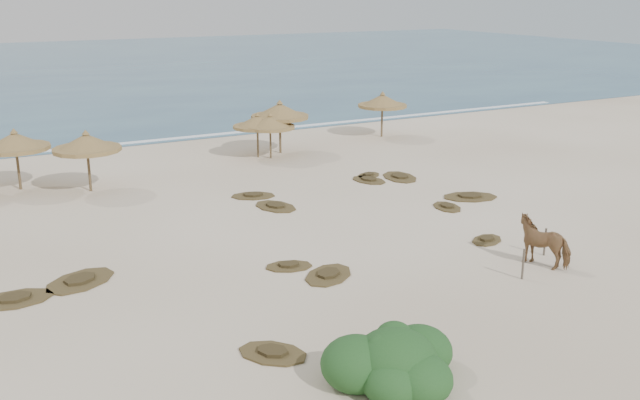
{
  "coord_description": "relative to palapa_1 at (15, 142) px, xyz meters",
  "views": [
    {
      "loc": [
        -11.64,
        -19.37,
        9.53
      ],
      "look_at": [
        1.38,
        5.0,
        1.32
      ],
      "focal_mm": 40.0,
      "sensor_mm": 36.0,
      "label": 1
    }
  ],
  "objects": [
    {
      "name": "scrub_10",
      "position": [
        16.57,
        -5.91,
        -2.32
      ],
      "size": [
        1.82,
        1.57,
        0.16
      ],
      "rotation": [
        0.0,
        0.0,
        0.46
      ],
      "color": "brown",
      "rests_on": "ground"
    },
    {
      "name": "scrub_7",
      "position": [
        16.06,
        -6.76,
        -2.32
      ],
      "size": [
        1.76,
        2.28,
        0.16
      ],
      "rotation": [
        0.0,
        0.0,
        1.81
      ],
      "color": "brown",
      "rests_on": "ground"
    },
    {
      "name": "fence_post_near",
      "position": [
        16.15,
        -18.95,
        -1.85
      ],
      "size": [
        0.1,
        0.1,
        1.06
      ],
      "primitive_type": "cylinder",
      "rotation": [
        0.0,
        0.0,
        0.38
      ],
      "color": "brown",
      "rests_on": "ground"
    },
    {
      "name": "palapa_6",
      "position": [
        22.9,
        2.62,
        -0.02
      ],
      "size": [
        4.3,
        4.3,
        3.04
      ],
      "rotation": [
        0.0,
        0.0,
        -0.43
      ],
      "color": "brown",
      "rests_on": "ground"
    },
    {
      "name": "scrub_4",
      "position": [
        16.7,
        -12.45,
        -2.32
      ],
      "size": [
        1.47,
        1.93,
        0.16
      ],
      "rotation": [
        0.0,
        0.0,
        1.36
      ],
      "color": "brown",
      "rests_on": "ground"
    },
    {
      "name": "horse",
      "position": [
        15.46,
        -19.58,
        -1.51
      ],
      "size": [
        1.72,
        2.25,
        1.73
      ],
      "primitive_type": "imported",
      "rotation": [
        0.0,
        0.0,
        3.59
      ],
      "color": "#936543",
      "rests_on": "ground"
    },
    {
      "name": "scrub_0",
      "position": [
        -1.69,
        -13.97,
        -2.32
      ],
      "size": [
        2.4,
        1.58,
        0.16
      ],
      "rotation": [
        0.0,
        0.0,
        3.13
      ],
      "color": "brown",
      "rests_on": "ground"
    },
    {
      "name": "scrub_11",
      "position": [
        4.11,
        -21.03,
        -2.32
      ],
      "size": [
        2.27,
        2.36,
        0.16
      ],
      "rotation": [
        0.0,
        0.0,
        2.26
      ],
      "color": "brown",
      "rests_on": "ground"
    },
    {
      "name": "palapa_1",
      "position": [
        0.0,
        0.0,
        0.0
      ],
      "size": [
        4.27,
        4.27,
        3.06
      ],
      "rotation": [
        0.0,
        0.0,
        0.4
      ],
      "color": "brown",
      "rests_on": "ground"
    },
    {
      "name": "bush",
      "position": [
        6.25,
        -23.73,
        -1.84
      ],
      "size": [
        3.62,
        3.19,
        1.62
      ],
      "rotation": [
        0.0,
        0.0,
        -0.38
      ],
      "color": "#265424",
      "rests_on": "ground"
    },
    {
      "name": "ocean",
      "position": [
        8.72,
        57.45,
        -2.37
      ],
      "size": [
        200.0,
        100.0,
        0.01
      ],
      "primitive_type": "cube",
      "color": "navy",
      "rests_on": "ground"
    },
    {
      "name": "scrub_14",
      "position": [
        18.68,
        -11.64,
        -2.32
      ],
      "size": [
        3.06,
        2.53,
        0.16
      ],
      "rotation": [
        0.0,
        0.0,
        2.78
      ],
      "color": "brown",
      "rests_on": "ground"
    },
    {
      "name": "scrub_13",
      "position": [
        9.64,
        -6.62,
        -2.32
      ],
      "size": [
        2.45,
        2.04,
        0.16
      ],
      "rotation": [
        0.0,
        0.0,
        2.77
      ],
      "color": "brown",
      "rests_on": "ground"
    },
    {
      "name": "scrub_9",
      "position": [
        8.1,
        -16.92,
        -2.32
      ],
      "size": [
        2.63,
        2.46,
        0.16
      ],
      "rotation": [
        0.0,
        0.0,
        0.63
      ],
      "color": "brown",
      "rests_on": "ground"
    },
    {
      "name": "palapa_4",
      "position": [
        13.7,
        0.3,
        -0.28
      ],
      "size": [
        2.94,
        2.94,
        2.7
      ],
      "rotation": [
        0.0,
        0.0,
        0.02
      ],
      "color": "brown",
      "rests_on": "ground"
    },
    {
      "name": "scrub_3",
      "position": [
        9.86,
        -8.71,
        -2.32
      ],
      "size": [
        2.04,
        2.58,
        0.16
      ],
      "rotation": [
        0.0,
        0.0,
        1.85
      ],
      "color": "brown",
      "rests_on": "ground"
    },
    {
      "name": "foam_line",
      "position": [
        8.72,
        8.45,
        -2.37
      ],
      "size": [
        70.0,
        0.6,
        0.01
      ],
      "primitive_type": "cube",
      "color": "white",
      "rests_on": "ground"
    },
    {
      "name": "fence_post_far",
      "position": [
        13.81,
        -20.28,
        -1.83
      ],
      "size": [
        0.09,
        0.09,
        1.1
      ],
      "primitive_type": "cylinder",
      "rotation": [
        0.0,
        0.0,
        0.19
      ],
      "color": "brown",
      "rests_on": "ground"
    },
    {
      "name": "scrub_1",
      "position": [
        0.43,
        -13.4,
        -2.32
      ],
      "size": [
        3.13,
        2.83,
        0.16
      ],
      "rotation": [
        0.0,
        0.0,
        0.55
      ],
      "color": "brown",
      "rests_on": "ground"
    },
    {
      "name": "scrub_2",
      "position": [
        7.24,
        -15.54,
        -2.32
      ],
      "size": [
        1.94,
        1.55,
        0.16
      ],
      "rotation": [
        0.0,
        0.0,
        2.85
      ],
      "color": "brown",
      "rests_on": "ground"
    },
    {
      "name": "palapa_2",
      "position": [
        3.01,
        -1.95,
        -0.01
      ],
      "size": [
        4.26,
        4.26,
        3.05
      ],
      "rotation": [
        0.0,
        0.0,
        0.39
      ],
      "color": "brown",
      "rests_on": "ground"
    },
    {
      "name": "palapa_3",
      "position": [
        13.15,
        0.89,
        -0.31
      ],
      "size": [
        3.13,
        3.13,
        2.67
      ],
      "rotation": [
        0.0,
        0.0,
        -0.1
      ],
      "color": "brown",
      "rests_on": "ground"
    },
    {
      "name": "ground",
      "position": [
        8.72,
        -17.55,
        -2.37
      ],
      "size": [
        160.0,
        160.0,
        0.0
      ],
      "primitive_type": "plane",
      "color": "beige",
      "rests_on": "ground"
    },
    {
      "name": "scrub_5",
      "position": [
        17.82,
        -7.0,
        -2.32
      ],
      "size": [
        2.05,
        2.74,
        0.16
      ],
      "rotation": [
        0.0,
        0.0,
        1.38
      ],
      "color": "brown",
      "rests_on": "ground"
    },
    {
      "name": "palapa_5",
      "position": [
        14.8,
        1.32,
        0.13
      ],
      "size": [
        4.45,
        4.45,
        3.22
      ],
      "rotation": [
        0.0,
        0.0,
        0.37
      ],
      "color": "brown",
      "rests_on": "ground"
    },
    {
      "name": "scrub_12",
      "position": [
        15.32,
        -16.74,
        -2.32
      ],
      "size": [
        1.86,
        1.59,
        0.16
      ],
      "rotation": [
        0.0,
        0.0,
        0.44
      ],
      "color": "brown",
      "rests_on": "ground"
    }
  ]
}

